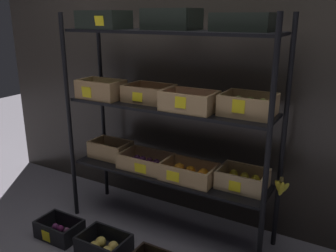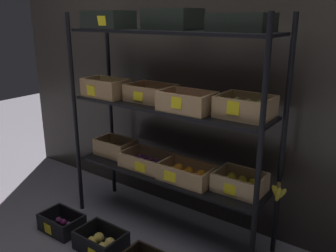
# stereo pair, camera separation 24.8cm
# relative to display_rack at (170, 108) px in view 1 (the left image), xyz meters

# --- Properties ---
(ground_plane) EXTENTS (10.00, 10.00, 0.00)m
(ground_plane) POSITION_rel_display_rack_xyz_m (-0.01, -0.00, -0.93)
(ground_plane) COLOR slate
(storefront_wall) EXTENTS (3.88, 0.12, 2.82)m
(storefront_wall) POSITION_rel_display_rack_xyz_m (-0.01, 0.39, 0.48)
(storefront_wall) COLOR #2D2823
(storefront_wall) RESTS_ON ground_plane
(display_rack) EXTENTS (1.60, 0.41, 1.58)m
(display_rack) POSITION_rel_display_rack_xyz_m (0.00, 0.00, 0.00)
(display_rack) COLOR black
(display_rack) RESTS_ON ground_plane
(crate_ground_plum) EXTENTS (0.31, 0.22, 0.13)m
(crate_ground_plum) POSITION_rel_display_rack_xyz_m (-0.63, -0.49, -0.89)
(crate_ground_plum) COLOR black
(crate_ground_plum) RESTS_ON ground_plane
(crate_ground_apple_gold) EXTENTS (0.33, 0.24, 0.13)m
(crate_ground_apple_gold) POSITION_rel_display_rack_xyz_m (-0.24, -0.48, -0.88)
(crate_ground_apple_gold) COLOR black
(crate_ground_apple_gold) RESTS_ON ground_plane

